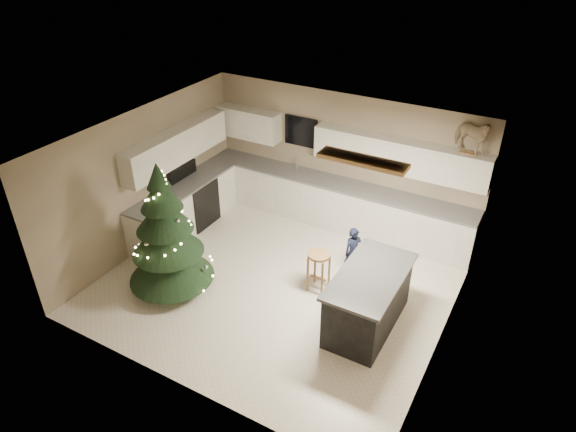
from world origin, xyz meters
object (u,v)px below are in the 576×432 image
object	(u,v)px
island	(368,300)
bar_stool	(319,263)
rocking_horse	(471,135)
toddler	(353,252)
christmas_tree	(167,240)

from	to	relation	value
island	bar_stool	world-z (taller)	island
rocking_horse	toddler	bearing A→B (deg)	160.55
christmas_tree	rocking_horse	bearing A→B (deg)	40.76
bar_stool	toddler	size ratio (longest dim) A/B	0.77
toddler	rocking_horse	bearing A→B (deg)	1.87
christmas_tree	rocking_horse	distance (m)	5.19
bar_stool	rocking_horse	size ratio (longest dim) A/B	0.93
island	toddler	world-z (taller)	island
island	toddler	xyz separation A→B (m)	(-0.68, 1.04, -0.02)
island	rocking_horse	xyz separation A→B (m)	(0.62, 2.52, 1.84)
island	rocking_horse	world-z (taller)	rocking_horse
toddler	rocking_horse	world-z (taller)	rocking_horse
island	bar_stool	distance (m)	1.10
bar_stool	christmas_tree	size ratio (longest dim) A/B	0.31
rocking_horse	christmas_tree	bearing A→B (deg)	152.55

